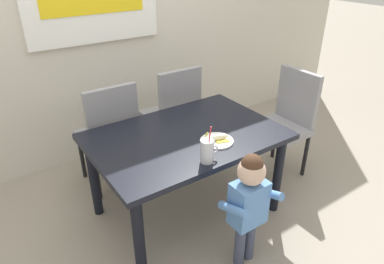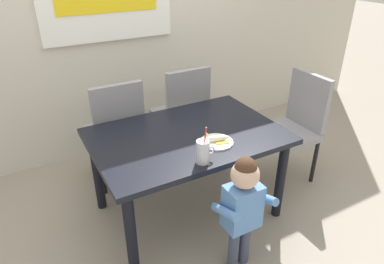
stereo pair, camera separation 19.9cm
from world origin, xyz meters
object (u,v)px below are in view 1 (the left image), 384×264
(peeled_banana, at_px, (217,137))
(milk_cup, at_px, (207,152))
(dining_table, at_px, (186,145))
(dining_chair_left, at_px, (110,131))
(dining_chair_right, at_px, (174,110))
(snack_plate, at_px, (217,141))
(toddler_standing, at_px, (249,198))
(dining_chair_far, at_px, (286,118))

(peeled_banana, bearing_deg, milk_cup, -141.92)
(dining_table, relative_size, dining_chair_left, 1.40)
(dining_chair_left, distance_m, dining_chair_right, 0.66)
(snack_plate, bearing_deg, toddler_standing, -99.77)
(dining_table, relative_size, peeled_banana, 7.67)
(dining_table, bearing_deg, milk_cup, -103.46)
(dining_chair_far, xyz_separation_m, peeled_banana, (-0.94, -0.20, 0.19))
(dining_chair_far, height_order, peeled_banana, dining_chair_far)
(dining_table, height_order, dining_chair_left, dining_chair_left)
(dining_chair_right, xyz_separation_m, peeled_banana, (-0.21, -0.91, 0.19))
(milk_cup, bearing_deg, snack_plate, 38.44)
(peeled_banana, bearing_deg, dining_table, 119.27)
(dining_chair_far, relative_size, peeled_banana, 5.47)
(dining_chair_left, height_order, dining_chair_right, same)
(dining_table, height_order, peeled_banana, peeled_banana)
(dining_chair_far, bearing_deg, dining_chair_left, -115.21)
(milk_cup, height_order, peeled_banana, milk_cup)
(dining_chair_right, distance_m, toddler_standing, 1.36)
(dining_chair_far, relative_size, toddler_standing, 1.15)
(dining_chair_far, bearing_deg, dining_table, -90.34)
(milk_cup, height_order, snack_plate, milk_cup)
(dining_table, distance_m, dining_chair_left, 0.73)
(dining_chair_right, height_order, dining_chair_far, same)
(snack_plate, bearing_deg, dining_table, 118.37)
(dining_chair_left, distance_m, peeled_banana, 0.99)
(dining_chair_left, height_order, milk_cup, dining_chair_left)
(dining_chair_right, bearing_deg, milk_cup, 68.73)
(dining_table, bearing_deg, dining_chair_right, 64.86)
(peeled_banana, bearing_deg, dining_chair_left, 117.48)
(dining_chair_right, height_order, peeled_banana, dining_chair_right)
(dining_chair_right, relative_size, dining_chair_far, 1.00)
(dining_chair_right, height_order, milk_cup, dining_chair_right)
(dining_table, bearing_deg, dining_chair_left, 116.88)
(dining_chair_right, bearing_deg, dining_chair_far, 136.34)
(dining_chair_left, bearing_deg, dining_chair_right, -175.87)
(dining_chair_far, bearing_deg, peeled_banana, -77.84)
(dining_chair_right, relative_size, toddler_standing, 1.15)
(toddler_standing, bearing_deg, dining_chair_left, 106.12)
(toddler_standing, relative_size, milk_cup, 3.33)
(dining_table, bearing_deg, snack_plate, -61.63)
(dining_chair_far, height_order, toddler_standing, dining_chair_far)
(dining_chair_left, height_order, toddler_standing, dining_chair_left)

